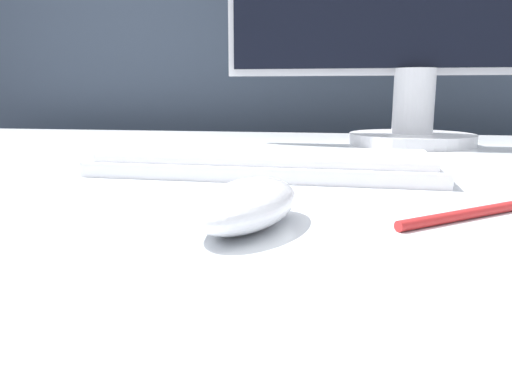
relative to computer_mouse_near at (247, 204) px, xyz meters
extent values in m
cube|color=#333D4C|center=(-0.01, 0.96, -0.20)|extent=(5.00, 0.03, 1.10)
ellipsoid|color=white|center=(0.00, 0.00, 0.00)|extent=(0.08, 0.13, 0.03)
cube|color=white|center=(-0.02, 0.24, -0.01)|extent=(0.39, 0.16, 0.02)
cube|color=silver|center=(-0.02, 0.24, 0.00)|extent=(0.37, 0.14, 0.01)
cylinder|color=silver|center=(0.18, 0.59, -0.01)|extent=(0.22, 0.22, 0.02)
cylinder|color=silver|center=(0.18, 0.59, 0.06)|extent=(0.07, 0.07, 0.11)
cylinder|color=red|center=(0.16, 0.05, -0.01)|extent=(0.12, 0.10, 0.01)
camera|label=1|loc=(0.06, -0.33, 0.08)|focal=35.00mm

